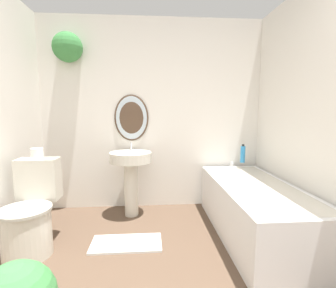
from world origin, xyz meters
TOP-DOWN VIEW (x-y plane):
  - wall_back at (-0.09, 2.61)m, footprint 2.89×0.34m
  - wall_right at (1.41, 1.30)m, footprint 0.06×2.72m
  - toilet at (-1.11, 1.60)m, footprint 0.43×0.60m
  - pedestal_sink at (-0.27, 2.31)m, footprint 0.50×0.50m
  - bathtub at (1.00, 1.72)m, footprint 0.72×1.65m
  - shampoo_bottle at (1.12, 2.40)m, footprint 0.06×0.06m
  - bath_mat at (-0.27, 1.64)m, footprint 0.66×0.32m
  - toilet_paper_roll at (-1.11, 1.81)m, footprint 0.11×0.11m

SIDE VIEW (x-z plane):
  - bath_mat at x=-0.27m, z-range 0.00..0.02m
  - bathtub at x=1.00m, z-range -0.03..0.58m
  - toilet at x=-1.11m, z-range -0.07..0.73m
  - pedestal_sink at x=-0.27m, z-range 0.13..1.00m
  - shampoo_bottle at x=1.12m, z-range 0.60..0.83m
  - toilet_paper_roll at x=-1.11m, z-range 0.80..0.90m
  - wall_right at x=1.41m, z-range 0.00..2.40m
  - wall_back at x=-0.09m, z-range 0.07..2.47m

